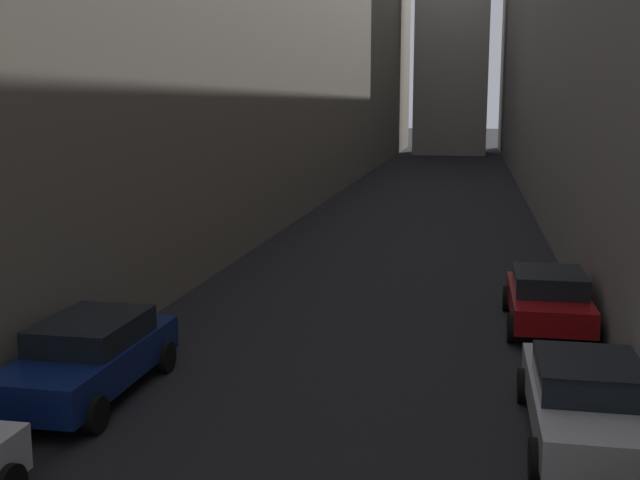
% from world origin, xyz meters
% --- Properties ---
extents(ground_plane, '(264.00, 264.00, 0.00)m').
position_xyz_m(ground_plane, '(0.00, 48.00, 0.00)').
color(ground_plane, black).
extents(building_block_left, '(11.07, 108.00, 18.61)m').
position_xyz_m(building_block_left, '(-11.04, 50.00, 9.30)').
color(building_block_left, '#756B5B').
rests_on(building_block_left, ground).
extents(parked_car_left_third, '(1.96, 4.51, 1.47)m').
position_xyz_m(parked_car_left_third, '(-4.40, 17.32, 0.78)').
color(parked_car_left_third, navy).
rests_on(parked_car_left_third, ground).
extents(parked_car_right_third, '(1.96, 4.53, 1.39)m').
position_xyz_m(parked_car_right_third, '(4.40, 16.96, 0.72)').
color(parked_car_right_third, '#B7B7BC').
rests_on(parked_car_right_third, ground).
extents(parked_car_right_far, '(2.03, 4.21, 1.40)m').
position_xyz_m(parked_car_right_far, '(4.40, 23.67, 0.75)').
color(parked_car_right_far, maroon).
rests_on(parked_car_right_far, ground).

